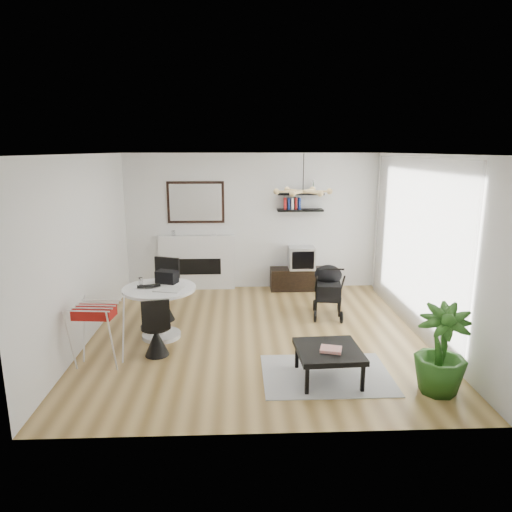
{
  "coord_description": "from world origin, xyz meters",
  "views": [
    {
      "loc": [
        -0.28,
        -6.51,
        2.76
      ],
      "look_at": [
        0.0,
        0.4,
        1.14
      ],
      "focal_mm": 32.0,
      "sensor_mm": 36.0,
      "label": 1
    }
  ],
  "objects_px": {
    "fireplace": "(197,256)",
    "dining_table": "(160,305)",
    "potted_plant": "(441,350)",
    "stroller": "(328,292)",
    "tv_console": "(299,279)",
    "drying_rack": "(98,334)",
    "crt_tv": "(302,258)",
    "coffee_table": "(329,352)"
  },
  "relations": [
    {
      "from": "crt_tv",
      "to": "dining_table",
      "type": "height_order",
      "value": "crt_tv"
    },
    {
      "from": "stroller",
      "to": "potted_plant",
      "type": "distance_m",
      "value": 2.69
    },
    {
      "from": "fireplace",
      "to": "dining_table",
      "type": "height_order",
      "value": "fireplace"
    },
    {
      "from": "fireplace",
      "to": "stroller",
      "type": "distance_m",
      "value": 2.86
    },
    {
      "from": "stroller",
      "to": "coffee_table",
      "type": "relative_size",
      "value": 1.19
    },
    {
      "from": "potted_plant",
      "to": "tv_console",
      "type": "bearing_deg",
      "value": 104.98
    },
    {
      "from": "stroller",
      "to": "coffee_table",
      "type": "height_order",
      "value": "stroller"
    },
    {
      "from": "dining_table",
      "to": "potted_plant",
      "type": "xyz_separation_m",
      "value": [
        3.48,
        -1.73,
        0.01
      ]
    },
    {
      "from": "tv_console",
      "to": "coffee_table",
      "type": "xyz_separation_m",
      "value": [
        -0.14,
        -3.71,
        0.14
      ]
    },
    {
      "from": "dining_table",
      "to": "fireplace",
      "type": "bearing_deg",
      "value": 82.04
    },
    {
      "from": "crt_tv",
      "to": "dining_table",
      "type": "distance_m",
      "value": 3.36
    },
    {
      "from": "drying_rack",
      "to": "stroller",
      "type": "xyz_separation_m",
      "value": [
        3.34,
        1.75,
        -0.04
      ]
    },
    {
      "from": "tv_console",
      "to": "potted_plant",
      "type": "xyz_separation_m",
      "value": [
        1.08,
        -4.06,
        0.31
      ]
    },
    {
      "from": "dining_table",
      "to": "stroller",
      "type": "height_order",
      "value": "stroller"
    },
    {
      "from": "dining_table",
      "to": "crt_tv",
      "type": "bearing_deg",
      "value": 43.66
    },
    {
      "from": "fireplace",
      "to": "stroller",
      "type": "height_order",
      "value": "fireplace"
    },
    {
      "from": "stroller",
      "to": "potted_plant",
      "type": "relative_size",
      "value": 0.91
    },
    {
      "from": "coffee_table",
      "to": "dining_table",
      "type": "bearing_deg",
      "value": 148.32
    },
    {
      "from": "crt_tv",
      "to": "potted_plant",
      "type": "xyz_separation_m",
      "value": [
        1.05,
        -4.05,
        -0.13
      ]
    },
    {
      "from": "crt_tv",
      "to": "coffee_table",
      "type": "height_order",
      "value": "crt_tv"
    },
    {
      "from": "crt_tv",
      "to": "stroller",
      "type": "bearing_deg",
      "value": -80.48
    },
    {
      "from": "drying_rack",
      "to": "coffee_table",
      "type": "height_order",
      "value": "drying_rack"
    },
    {
      "from": "tv_console",
      "to": "drying_rack",
      "type": "bearing_deg",
      "value": -133.3
    },
    {
      "from": "tv_console",
      "to": "drying_rack",
      "type": "distance_m",
      "value": 4.45
    },
    {
      "from": "dining_table",
      "to": "tv_console",
      "type": "bearing_deg",
      "value": 44.14
    },
    {
      "from": "fireplace",
      "to": "drying_rack",
      "type": "xyz_separation_m",
      "value": [
        -1.0,
        -3.37,
        -0.24
      ]
    },
    {
      "from": "fireplace",
      "to": "potted_plant",
      "type": "relative_size",
      "value": 2.05
    },
    {
      "from": "tv_console",
      "to": "coffee_table",
      "type": "bearing_deg",
      "value": -92.16
    },
    {
      "from": "crt_tv",
      "to": "drying_rack",
      "type": "height_order",
      "value": "crt_tv"
    },
    {
      "from": "stroller",
      "to": "potted_plant",
      "type": "xyz_separation_m",
      "value": [
        0.8,
        -2.57,
        0.12
      ]
    },
    {
      "from": "crt_tv",
      "to": "drying_rack",
      "type": "distance_m",
      "value": 4.47
    },
    {
      "from": "tv_console",
      "to": "coffee_table",
      "type": "height_order",
      "value": "tv_console"
    },
    {
      "from": "fireplace",
      "to": "stroller",
      "type": "relative_size",
      "value": 2.27
    },
    {
      "from": "crt_tv",
      "to": "coffee_table",
      "type": "distance_m",
      "value": 3.73
    },
    {
      "from": "tv_console",
      "to": "drying_rack",
      "type": "height_order",
      "value": "drying_rack"
    },
    {
      "from": "fireplace",
      "to": "crt_tv",
      "type": "distance_m",
      "value": 2.09
    },
    {
      "from": "fireplace",
      "to": "dining_table",
      "type": "xyz_separation_m",
      "value": [
        -0.34,
        -2.46,
        -0.17
      ]
    },
    {
      "from": "tv_console",
      "to": "fireplace",
      "type": "bearing_deg",
      "value": 176.2
    },
    {
      "from": "crt_tv",
      "to": "stroller",
      "type": "distance_m",
      "value": 1.53
    },
    {
      "from": "tv_console",
      "to": "crt_tv",
      "type": "bearing_deg",
      "value": -5.06
    },
    {
      "from": "drying_rack",
      "to": "stroller",
      "type": "distance_m",
      "value": 3.77
    },
    {
      "from": "tv_console",
      "to": "stroller",
      "type": "distance_m",
      "value": 1.53
    }
  ]
}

